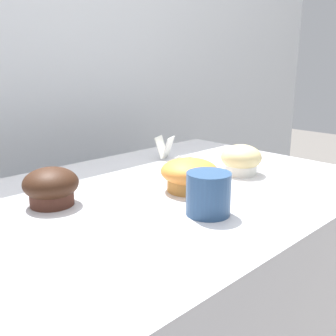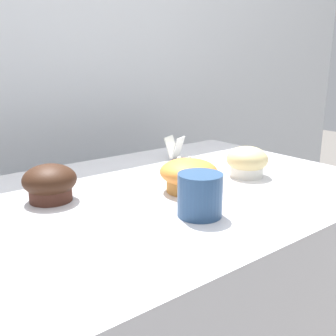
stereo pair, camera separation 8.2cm
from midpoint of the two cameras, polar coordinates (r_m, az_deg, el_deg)
wall_back at (r=1.32m, az=-16.33°, el=1.75°), size 3.20×0.10×1.80m
muffin_front_center at (r=0.94m, az=13.88°, el=0.88°), size 0.10×0.10×0.07m
muffin_back_left at (r=0.77m, az=-13.90°, el=-2.16°), size 0.10×0.10×0.07m
muffin_back_right at (r=0.81m, az=5.92°, el=-1.04°), size 0.12×0.12×0.07m
coffee_cup at (r=0.69m, az=8.08°, el=-3.75°), size 0.11×0.08×0.08m
price_card at (r=1.08m, az=3.15°, el=3.00°), size 0.06×0.06×0.06m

